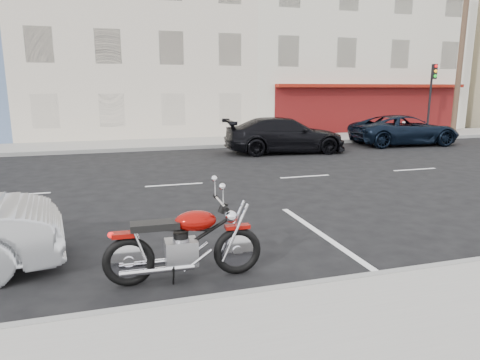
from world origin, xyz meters
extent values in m
plane|color=black|center=(0.00, 0.00, 0.00)|extent=(120.00, 120.00, 0.00)
cube|color=gray|center=(-5.00, 8.70, 0.07)|extent=(80.00, 3.40, 0.15)
cube|color=gray|center=(-5.00, 7.00, 0.08)|extent=(80.00, 0.12, 0.16)
cube|color=beige|center=(-2.00, 16.30, 5.75)|extent=(12.00, 12.00, 11.50)
cube|color=beige|center=(11.00, 16.30, 6.25)|extent=(14.00, 12.00, 12.50)
cylinder|color=#422D1E|center=(15.50, 8.60, 4.65)|extent=(0.30, 0.30, 9.00)
cylinder|color=black|center=(13.50, 8.40, 1.75)|extent=(0.12, 0.12, 3.20)
cube|color=black|center=(13.50, 8.25, 3.55)|extent=(0.26, 0.18, 0.80)
cylinder|color=beige|center=(12.00, 8.50, 0.45)|extent=(0.20, 0.20, 0.60)
sphere|color=beige|center=(12.00, 8.50, 0.77)|extent=(0.20, 0.20, 0.20)
torus|color=black|center=(-1.19, -6.16, 0.33)|extent=(0.70, 0.14, 0.70)
torus|color=black|center=(-2.70, -6.11, 0.33)|extent=(0.70, 0.14, 0.70)
cube|color=#7C0804|center=(-1.19, -6.16, 0.70)|extent=(0.36, 0.15, 0.05)
cube|color=#7C0804|center=(-2.74, -6.11, 0.72)|extent=(0.32, 0.18, 0.06)
cube|color=gray|center=(-1.99, -6.13, 0.40)|extent=(0.45, 0.33, 0.36)
ellipsoid|color=#7C0804|center=(-1.78, -6.14, 0.84)|extent=(0.59, 0.37, 0.28)
cube|color=black|center=(-2.33, -6.12, 0.81)|extent=(0.66, 0.29, 0.09)
cylinder|color=silver|center=(-1.43, -6.15, 1.08)|extent=(0.06, 0.73, 0.04)
sphere|color=silver|center=(-1.28, -6.15, 0.86)|extent=(0.18, 0.18, 0.18)
cylinder|color=silver|center=(-2.34, -6.27, 0.23)|extent=(0.99, 0.11, 0.08)
cylinder|color=silver|center=(-2.33, -5.97, 0.23)|extent=(0.99, 0.11, 0.08)
cylinder|color=silver|center=(-1.24, -6.15, 0.65)|extent=(0.40, 0.06, 0.83)
cylinder|color=black|center=(-1.76, -6.14, 0.57)|extent=(0.84, 0.08, 0.52)
imported|color=black|center=(9.78, 5.56, 0.71)|extent=(5.24, 2.69, 1.41)
imported|color=black|center=(3.34, 4.83, 0.74)|extent=(5.24, 2.51, 1.47)
camera|label=1|loc=(-3.61, -11.69, 2.63)|focal=32.00mm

